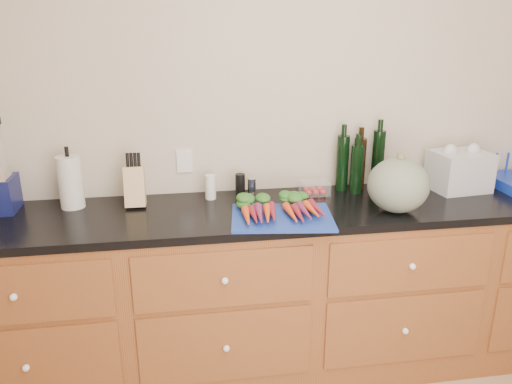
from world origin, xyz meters
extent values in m
cube|color=beige|center=(0.00, 1.62, 1.30)|extent=(4.10, 0.05, 2.60)
cube|color=brown|center=(0.00, 1.30, 0.45)|extent=(3.60, 0.60, 0.90)
cube|color=brown|center=(-1.35, 0.99, 0.72)|extent=(0.82, 0.01, 0.28)
sphere|color=white|center=(-1.35, 0.98, 0.72)|extent=(0.03, 0.03, 0.03)
cube|color=brown|center=(-1.35, 0.99, 0.36)|extent=(0.82, 0.01, 0.38)
sphere|color=white|center=(-1.35, 0.98, 0.36)|extent=(0.03, 0.03, 0.03)
cube|color=brown|center=(-0.45, 0.99, 0.72)|extent=(0.82, 0.01, 0.28)
sphere|color=white|center=(-0.45, 0.98, 0.72)|extent=(0.03, 0.03, 0.03)
cube|color=brown|center=(-0.45, 0.99, 0.36)|extent=(0.82, 0.01, 0.38)
sphere|color=white|center=(-0.45, 0.98, 0.36)|extent=(0.03, 0.03, 0.03)
cube|color=brown|center=(0.45, 0.99, 0.72)|extent=(0.82, 0.01, 0.28)
sphere|color=white|center=(0.45, 0.98, 0.72)|extent=(0.03, 0.03, 0.03)
cube|color=brown|center=(0.45, 0.99, 0.36)|extent=(0.82, 0.01, 0.38)
sphere|color=white|center=(0.45, 0.98, 0.36)|extent=(0.03, 0.03, 0.03)
cube|color=black|center=(0.00, 1.30, 0.92)|extent=(3.64, 0.62, 0.04)
cube|color=#17349D|center=(-0.16, 1.14, 0.95)|extent=(0.52, 0.42, 0.01)
cone|color=#E54A1B|center=(-0.33, 1.12, 0.97)|extent=(0.04, 0.20, 0.04)
cone|color=maroon|center=(-0.30, 1.12, 0.97)|extent=(0.04, 0.20, 0.04)
cone|color=#762451|center=(-0.27, 1.12, 0.97)|extent=(0.04, 0.20, 0.04)
cone|color=#E54A1B|center=(-0.23, 1.12, 0.97)|extent=(0.04, 0.20, 0.04)
cone|color=maroon|center=(-0.20, 1.12, 0.97)|extent=(0.04, 0.20, 0.04)
ellipsoid|color=#1A4E1C|center=(-0.27, 1.27, 0.98)|extent=(0.20, 0.12, 0.06)
cone|color=#E54A1B|center=(-0.11, 1.12, 0.97)|extent=(0.04, 0.20, 0.04)
cone|color=maroon|center=(-0.08, 1.12, 0.97)|extent=(0.04, 0.20, 0.04)
cone|color=#762451|center=(-0.05, 1.12, 0.97)|extent=(0.04, 0.20, 0.04)
cone|color=#E54A1B|center=(-0.02, 1.12, 0.97)|extent=(0.04, 0.20, 0.04)
cone|color=maroon|center=(0.01, 1.12, 0.97)|extent=(0.04, 0.20, 0.04)
ellipsoid|color=#1A4E1C|center=(-0.05, 1.27, 0.98)|extent=(0.20, 0.12, 0.06)
ellipsoid|color=#566353|center=(0.42, 1.15, 1.07)|extent=(0.30, 0.30, 0.27)
cylinder|color=silver|center=(-1.17, 1.46, 1.07)|extent=(0.12, 0.12, 0.26)
cube|color=tan|center=(-0.85, 1.44, 1.04)|extent=(0.10, 0.10, 0.20)
cylinder|color=silver|center=(-0.47, 1.48, 1.00)|extent=(0.06, 0.06, 0.13)
cylinder|color=black|center=(-0.31, 1.48, 1.00)|extent=(0.05, 0.05, 0.13)
cylinder|color=silver|center=(-0.25, 1.48, 0.99)|extent=(0.04, 0.04, 0.10)
cube|color=white|center=(0.09, 1.47, 0.97)|extent=(0.15, 0.12, 0.07)
cylinder|color=black|center=(0.26, 1.52, 1.09)|extent=(0.07, 0.07, 0.31)
cylinder|color=black|center=(0.36, 1.53, 1.08)|extent=(0.07, 0.07, 0.29)
cylinder|color=black|center=(0.46, 1.52, 1.10)|extent=(0.07, 0.07, 0.33)
cylinder|color=black|center=(0.32, 1.46, 1.07)|extent=(0.07, 0.07, 0.27)
camera|label=1|loc=(-0.62, -1.02, 1.82)|focal=35.00mm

